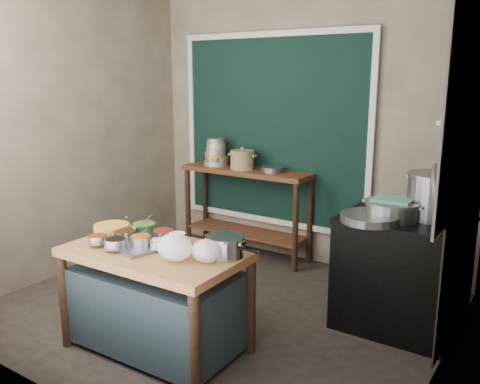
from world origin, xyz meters
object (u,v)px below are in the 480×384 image
Objects in this scene: back_counter at (246,212)px; ceramic_crock at (242,161)px; condiment_tray at (136,241)px; utensil_cup at (217,161)px; steamer at (392,210)px; yellow_basin at (112,231)px; saucepan at (225,246)px; prep_table at (156,300)px; stock_pot at (435,196)px; stove_block at (401,275)px.

ceramic_crock reaches higher than back_counter.
ceramic_crock reaches higher than condiment_tray.
utensil_cup is at bearing 179.16° from ceramic_crock.
steamer is at bearing -23.97° from back_counter.
condiment_tray is 2.16× the size of yellow_basin.
back_counter is 2.18m from saucepan.
prep_table is at bearing -135.56° from steamer.
steamer is at bearing 43.15° from prep_table.
ceramic_crock is (0.34, -0.01, 0.04)m from utensil_cup.
back_counter is 5.61× the size of yellow_basin.
condiment_tray is 0.71m from saucepan.
back_counter is at bearing 56.12° from ceramic_crock.
utensil_cup reaches higher than saucepan.
utensil_cup is at bearing 160.51° from steamer.
condiment_tray is (0.36, -1.99, 0.29)m from back_counter.
back_counter is at bearing 163.39° from stock_pot.
condiment_tray is at bearing 2.07° from yellow_basin.
condiment_tray is 2.11× the size of saucepan.
utensil_cup is (-0.49, 1.97, 0.20)m from yellow_basin.
stock_pot is (2.10, -0.58, 0.01)m from ceramic_crock.
stove_block is (1.33, 1.30, 0.05)m from prep_table.
saucepan is at bearing -125.48° from steamer.
prep_table is 2.88× the size of stock_pot.
utensil_cup is 0.63× the size of ceramic_crock.
saucepan is (-0.84, -1.14, 0.40)m from stove_block.
steamer is (1.25, 1.22, 0.57)m from prep_table.
utensil_cup is at bearing 113.93° from prep_table.
saucepan is 2.14m from ceramic_crock.
utensil_cup is 0.39× the size of stock_pot.
stock_pot reaches higher than back_counter.
yellow_basin reaches higher than prep_table.
stock_pot is (1.95, 1.38, 0.25)m from yellow_basin.
steamer is (1.82, -0.81, 0.47)m from back_counter.
condiment_tray is at bearing -69.51° from utensil_cup.
yellow_basin is at bearing -167.40° from saucepan.
stock_pot is (1.01, 1.25, 0.23)m from saucepan.
prep_table is 4.67× the size of ceramic_crock.
stock_pot is (2.07, -0.62, 0.57)m from back_counter.
prep_table is 0.62m from yellow_basin.
condiment_tray is at bearing -165.41° from saucepan.
stove_block is at bearing 39.43° from condiment_tray.
prep_table is 0.86× the size of back_counter.
prep_table is 1.39× the size of stove_block.
utensil_cup reaches higher than condiment_tray.
yellow_basin is at bearing -144.82° from steamer.
saucepan is (1.06, -1.87, 0.35)m from back_counter.
back_counter is 0.64m from utensil_cup.
saucepan is 1.31m from steamer.
prep_table is at bearing -3.55° from yellow_basin.
stove_block is at bearing 35.60° from yellow_basin.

